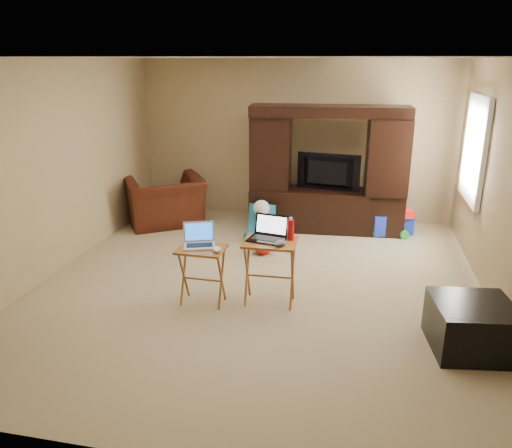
% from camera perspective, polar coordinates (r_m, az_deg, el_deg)
% --- Properties ---
extents(floor, '(5.50, 5.50, 0.00)m').
position_cam_1_polar(floor, '(5.84, 0.41, -6.86)').
color(floor, tan).
rests_on(floor, ground).
extents(ceiling, '(5.50, 5.50, 0.00)m').
position_cam_1_polar(ceiling, '(5.28, 0.48, 18.49)').
color(ceiling, silver).
rests_on(ceiling, ground).
extents(wall_back, '(5.00, 0.00, 5.00)m').
position_cam_1_polar(wall_back, '(8.09, 4.41, 9.51)').
color(wall_back, tan).
rests_on(wall_back, ground).
extents(wall_front, '(5.00, 0.00, 5.00)m').
position_cam_1_polar(wall_front, '(2.92, -10.54, -7.07)').
color(wall_front, tan).
rests_on(wall_front, ground).
extents(wall_left, '(0.00, 5.50, 5.50)m').
position_cam_1_polar(wall_left, '(6.40, -22.17, 5.85)').
color(wall_left, tan).
rests_on(wall_left, ground).
extents(wall_right, '(0.00, 5.50, 5.50)m').
position_cam_1_polar(wall_right, '(5.51, 26.86, 3.38)').
color(wall_right, tan).
rests_on(wall_right, ground).
extents(window_pane, '(0.00, 1.20, 1.20)m').
position_cam_1_polar(window_pane, '(6.96, 23.87, 7.82)').
color(window_pane, white).
rests_on(window_pane, ground).
extents(window_frame, '(0.06, 1.14, 1.34)m').
position_cam_1_polar(window_frame, '(6.96, 23.70, 7.83)').
color(window_frame, white).
rests_on(window_frame, ground).
extents(entertainment_center, '(2.31, 0.72, 1.86)m').
position_cam_1_polar(entertainment_center, '(7.49, 8.14, 6.16)').
color(entertainment_center, black).
rests_on(entertainment_center, floor).
extents(television, '(0.95, 0.27, 0.54)m').
position_cam_1_polar(television, '(7.45, 8.10, 5.81)').
color(television, black).
rests_on(television, entertainment_center).
extents(recliner, '(1.51, 1.47, 0.74)m').
position_cam_1_polar(recliner, '(7.93, -10.36, 2.58)').
color(recliner, '#4B1910').
rests_on(recliner, floor).
extents(child_rocker, '(0.39, 0.45, 0.50)m').
position_cam_1_polar(child_rocker, '(7.11, 0.43, 0.04)').
color(child_rocker, '#17607F').
rests_on(child_rocker, floor).
extents(plush_toy, '(0.32, 0.27, 0.36)m').
position_cam_1_polar(plush_toy, '(6.63, 0.76, -2.03)').
color(plush_toy, red).
rests_on(plush_toy, floor).
extents(push_toy, '(0.72, 0.61, 0.46)m').
position_cam_1_polar(push_toy, '(7.63, 15.19, 0.46)').
color(push_toy, '#1832C6').
rests_on(push_toy, floor).
extents(ottoman, '(0.78, 0.78, 0.44)m').
position_cam_1_polar(ottoman, '(4.93, 23.44, -10.69)').
color(ottoman, black).
rests_on(ottoman, floor).
extents(tray_table_left, '(0.49, 0.40, 0.63)m').
position_cam_1_polar(tray_table_left, '(5.32, -6.15, -5.90)').
color(tray_table_left, '#A76028').
rests_on(tray_table_left, floor).
extents(tray_table_right, '(0.55, 0.44, 0.71)m').
position_cam_1_polar(tray_table_right, '(5.27, 1.57, -5.56)').
color(tray_table_right, '#AD6829').
rests_on(tray_table_right, floor).
extents(laptop_left, '(0.40, 0.37, 0.24)m').
position_cam_1_polar(laptop_left, '(5.19, -6.52, -1.38)').
color(laptop_left, '#A6A6AA').
rests_on(laptop_left, tray_table_left).
extents(laptop_right, '(0.42, 0.36, 0.24)m').
position_cam_1_polar(laptop_right, '(5.12, 1.22, -0.60)').
color(laptop_right, black).
rests_on(laptop_right, tray_table_right).
extents(mouse_left, '(0.11, 0.14, 0.05)m').
position_cam_1_polar(mouse_left, '(5.07, -4.48, -2.93)').
color(mouse_left, silver).
rests_on(mouse_left, tray_table_left).
extents(mouse_right, '(0.14, 0.17, 0.06)m').
position_cam_1_polar(mouse_right, '(4.99, 2.83, -2.23)').
color(mouse_right, '#47464C').
rests_on(mouse_right, tray_table_right).
extents(water_bottle, '(0.07, 0.07, 0.22)m').
position_cam_1_polar(water_bottle, '(5.14, 3.97, -0.69)').
color(water_bottle, red).
rests_on(water_bottle, tray_table_right).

